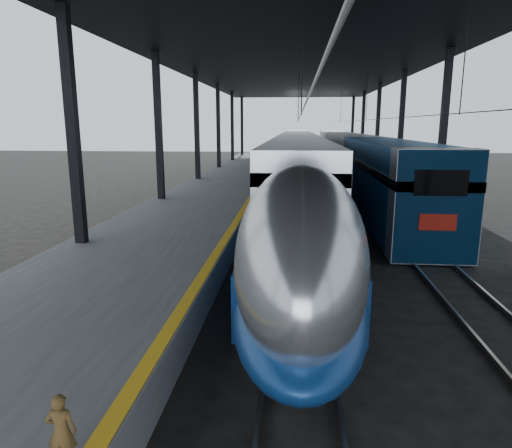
# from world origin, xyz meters

# --- Properties ---
(ground) EXTENTS (160.00, 160.00, 0.00)m
(ground) POSITION_xyz_m (0.00, 0.00, 0.00)
(ground) COLOR black
(ground) RESTS_ON ground
(platform) EXTENTS (6.00, 80.00, 1.00)m
(platform) POSITION_xyz_m (-3.50, 20.00, 0.50)
(platform) COLOR #4C4C4F
(platform) RESTS_ON ground
(yellow_strip) EXTENTS (0.30, 80.00, 0.01)m
(yellow_strip) POSITION_xyz_m (-0.70, 20.00, 1.00)
(yellow_strip) COLOR gold
(yellow_strip) RESTS_ON platform
(rails) EXTENTS (6.52, 80.00, 0.16)m
(rails) POSITION_xyz_m (4.50, 20.00, 0.08)
(rails) COLOR slate
(rails) RESTS_ON ground
(canopy) EXTENTS (18.00, 75.00, 9.47)m
(canopy) POSITION_xyz_m (1.90, 20.00, 9.12)
(canopy) COLOR black
(canopy) RESTS_ON ground
(tgv_train) EXTENTS (3.07, 65.20, 4.41)m
(tgv_train) POSITION_xyz_m (2.00, 27.56, 2.06)
(tgv_train) COLOR #B5B7BC
(tgv_train) RESTS_ON ground
(second_train) EXTENTS (3.13, 56.05, 4.31)m
(second_train) POSITION_xyz_m (7.00, 33.56, 2.19)
(second_train) COLOR navy
(second_train) RESTS_ON ground
(child) EXTENTS (0.39, 0.28, 1.01)m
(child) POSITION_xyz_m (-0.92, -5.73, 1.50)
(child) COLOR #533C1B
(child) RESTS_ON platform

